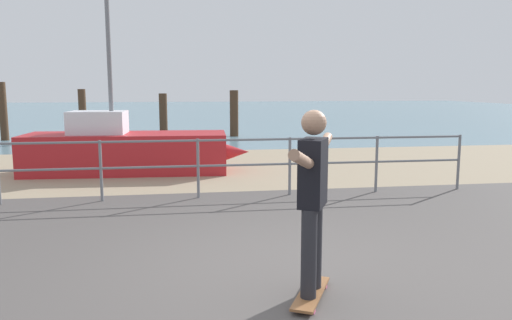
% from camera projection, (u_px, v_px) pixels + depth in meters
% --- Properties ---
extents(ground_plane, '(24.00, 10.00, 0.04)m').
position_uv_depth(ground_plane, '(300.00, 316.00, 4.20)').
color(ground_plane, '#514C49').
rests_on(ground_plane, ground).
extents(beach_strip, '(24.00, 6.00, 0.04)m').
position_uv_depth(beach_strip, '(221.00, 167.00, 12.03)').
color(beach_strip, tan).
rests_on(beach_strip, ground).
extents(sea_surface, '(72.00, 50.00, 0.04)m').
position_uv_depth(sea_surface, '(192.00, 111.00, 39.40)').
color(sea_surface, slate).
rests_on(sea_surface, ground).
extents(railing_fence, '(13.00, 0.05, 1.05)m').
position_uv_depth(railing_fence, '(101.00, 161.00, 8.25)').
color(railing_fence, slate).
rests_on(railing_fence, ground).
extents(sailboat, '(5.00, 1.63, 5.48)m').
position_uv_depth(sailboat, '(134.00, 150.00, 11.09)').
color(sailboat, '#B21E23').
rests_on(sailboat, ground).
extents(skateboard, '(0.54, 0.80, 0.08)m').
position_uv_depth(skateboard, '(311.00, 293.00, 4.50)').
color(skateboard, brown).
rests_on(skateboard, ground).
extents(skateboarder, '(0.74, 1.33, 1.65)m').
position_uv_depth(skateboarder, '(313.00, 191.00, 4.36)').
color(skateboarder, '#26262B').
rests_on(skateboarder, skateboard).
extents(groyne_post_0, '(0.28, 0.28, 2.10)m').
position_uv_depth(groyne_post_0, '(3.00, 112.00, 17.66)').
color(groyne_post_0, '#422D1E').
rests_on(groyne_post_0, ground).
extents(groyne_post_1, '(0.27, 0.27, 1.85)m').
position_uv_depth(groyne_post_1, '(83.00, 115.00, 17.84)').
color(groyne_post_1, '#422D1E').
rests_on(groyne_post_1, ground).
extents(groyne_post_2, '(0.34, 0.34, 1.65)m').
position_uv_depth(groyne_post_2, '(163.00, 113.00, 21.01)').
color(groyne_post_2, '#422D1E').
rests_on(groyne_post_2, ground).
extents(groyne_post_3, '(0.33, 0.33, 1.80)m').
position_uv_depth(groyne_post_3, '(234.00, 114.00, 19.16)').
color(groyne_post_3, '#422D1E').
rests_on(groyne_post_3, ground).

